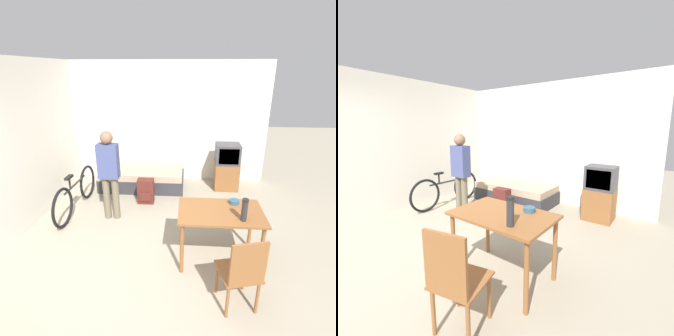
{
  "view_description": "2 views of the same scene",
  "coord_description": "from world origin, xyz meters",
  "views": [
    {
      "loc": [
        0.63,
        -2.19,
        2.53
      ],
      "look_at": [
        0.33,
        1.94,
        0.94
      ],
      "focal_mm": 28.0,
      "sensor_mm": 36.0,
      "label": 1
    },
    {
      "loc": [
        2.55,
        -0.99,
        1.7
      ],
      "look_at": [
        0.19,
        2.15,
        1.0
      ],
      "focal_mm": 24.0,
      "sensor_mm": 36.0,
      "label": 2
    }
  ],
  "objects": [
    {
      "name": "ground_plane",
      "position": [
        0.0,
        0.0,
        0.0
      ],
      "size": [
        20.0,
        20.0,
        0.0
      ],
      "primitive_type": "plane",
      "color": "#9E937F"
    },
    {
      "name": "wall_back",
      "position": [
        0.0,
        3.76,
        1.35
      ],
      "size": [
        4.88,
        0.06,
        2.7
      ],
      "color": "silver",
      "rests_on": "ground_plane"
    },
    {
      "name": "wall_left",
      "position": [
        -1.97,
        1.86,
        1.35
      ],
      "size": [
        0.06,
        4.73,
        2.7
      ],
      "color": "silver",
      "rests_on": "ground_plane"
    },
    {
      "name": "daybed",
      "position": [
        -0.33,
        3.2,
        0.21
      ],
      "size": [
        1.84,
        0.9,
        0.43
      ],
      "color": "#333338",
      "rests_on": "ground_plane"
    },
    {
      "name": "tv",
      "position": [
        1.53,
        3.26,
        0.5
      ],
      "size": [
        0.51,
        0.48,
        1.02
      ],
      "color": "brown",
      "rests_on": "ground_plane"
    },
    {
      "name": "dining_table",
      "position": [
        1.11,
        0.87,
        0.66
      ],
      "size": [
        1.11,
        0.72,
        0.77
      ],
      "color": "brown",
      "rests_on": "ground_plane"
    },
    {
      "name": "wooden_chair",
      "position": [
        1.26,
        0.04,
        0.53
      ],
      "size": [
        0.5,
        0.5,
        0.95
      ],
      "color": "brown",
      "rests_on": "ground_plane"
    },
    {
      "name": "bicycle",
      "position": [
        -1.39,
        2.07,
        0.35
      ],
      "size": [
        0.1,
        1.76,
        0.77
      ],
      "color": "black",
      "rests_on": "ground_plane"
    },
    {
      "name": "person_standing",
      "position": [
        -0.66,
        1.84,
        0.92
      ],
      "size": [
        0.34,
        0.21,
        1.59
      ],
      "color": "#6B604C",
      "rests_on": "ground_plane"
    },
    {
      "name": "thermos_flask",
      "position": [
        1.36,
        0.66,
        0.93
      ],
      "size": [
        0.08,
        0.08,
        0.3
      ],
      "color": "#2D2D33",
      "rests_on": "dining_table"
    },
    {
      "name": "mate_bowl",
      "position": [
        1.31,
        1.09,
        0.8
      ],
      "size": [
        0.14,
        0.14,
        0.05
      ],
      "color": "#335670",
      "rests_on": "dining_table"
    },
    {
      "name": "backpack",
      "position": [
        -0.14,
        2.45,
        0.25
      ],
      "size": [
        0.32,
        0.23,
        0.5
      ],
      "color": "#56231E",
      "rests_on": "ground_plane"
    }
  ]
}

